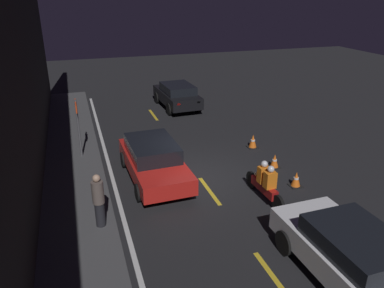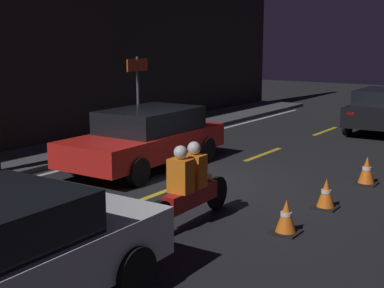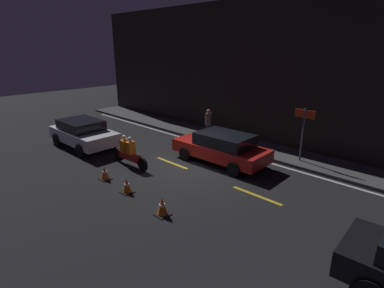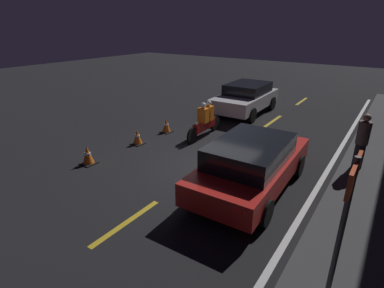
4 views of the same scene
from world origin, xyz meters
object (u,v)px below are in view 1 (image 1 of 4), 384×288
Objects in this scene: motorcycle at (266,183)px; shop_sign at (77,117)px; traffic_cone_near at (296,179)px; traffic_cone_mid at (274,161)px; sedan_white at (351,253)px; traffic_cone_far at (253,141)px; taxi_red at (153,160)px; pedestrian at (99,200)px; van_black at (177,95)px.

shop_sign is (5.31, 5.61, 1.18)m from motorcycle.
motorcycle reaches higher than traffic_cone_near.
traffic_cone_mid is at bearing -113.99° from shop_sign.
traffic_cone_near is 1.00× the size of traffic_cone_mid.
traffic_cone_far is (8.11, -1.54, -0.48)m from sedan_white.
sedan_white is at bearing 24.45° from taxi_red.
taxi_red is at bearing 47.07° from motorcycle.
pedestrian reaches higher than traffic_cone_mid.
traffic_cone_near is 8.73m from shop_sign.
sedan_white reaches higher than traffic_cone_near.
sedan_white reaches higher than taxi_red.
sedan_white is at bearing 179.81° from motorcycle.
traffic_cone_near is (-2.20, -4.66, -0.48)m from taxi_red.
pedestrian is at bearing 52.92° from sedan_white.
shop_sign is at bearing -138.20° from taxi_red.
van_black reaches higher than motorcycle.
traffic_cone_mid is 7.22m from pedestrian.
traffic_cone_far is 8.16m from pedestrian.
shop_sign is (3.19, 7.17, 1.55)m from traffic_cone_mid.
van_black is at bearing -26.28° from pedestrian.
motorcycle is (3.91, 0.13, -0.13)m from sedan_white.
traffic_cone_mid is at bearing 80.97° from taxi_red.
sedan_white is at bearing 162.54° from traffic_cone_near.
sedan_white is 6.22m from traffic_cone_mid.
traffic_cone_near is 6.89m from pedestrian.
taxi_red is at bearing -136.41° from shop_sign.
pedestrian is (3.94, 5.44, 0.19)m from sedan_white.
taxi_red is 7.47× the size of traffic_cone_far.
van_black is at bearing 7.37° from traffic_cone_near.
sedan_white is 15.00m from van_black.
motorcycle is 1.65m from traffic_cone_near.
traffic_cone_far is at bearing -98.66° from shop_sign.
traffic_cone_mid is 0.33× the size of pedestrian.
van_black is 1.78× the size of motorcycle.
traffic_cone_mid is at bearing -38.51° from motorcycle.
shop_sign is at bearing 66.01° from traffic_cone_mid.
van_black is 10.68m from traffic_cone_near.
traffic_cone_mid is at bearing -14.60° from sedan_white.
traffic_cone_mid is 0.92× the size of traffic_cone_far.
sedan_white is 7.58× the size of traffic_cone_mid.
pedestrian is (-2.09, 6.88, 0.70)m from traffic_cone_mid.
traffic_cone_mid is at bearing 177.26° from traffic_cone_far.
taxi_red is 9.00m from van_black.
taxi_red is 3.74m from shop_sign.
traffic_cone_mid is (1.60, -0.05, -0.00)m from traffic_cone_near.
traffic_cone_far is (2.08, -0.10, 0.02)m from traffic_cone_mid.
pedestrian is (-4.17, 6.98, 0.67)m from traffic_cone_far.
sedan_white is 4.67m from traffic_cone_near.
traffic_cone_mid is (-8.98, -1.41, -0.51)m from van_black.
sedan_white is 0.93× the size of taxi_red.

